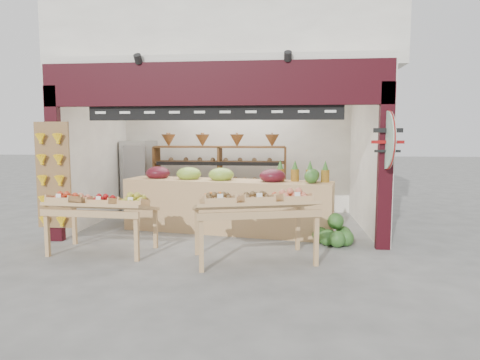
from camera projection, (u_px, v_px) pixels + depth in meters
name	position (u px, v px, depth m)	size (l,w,h in m)	color
ground	(223.00, 231.00, 8.21)	(60.00, 60.00, 0.00)	#61605C
shop_structure	(232.00, 39.00, 9.40)	(6.36, 5.12, 5.40)	white
banana_board	(52.00, 177.00, 7.20)	(0.60, 0.15, 1.80)	brown
gift_sign	(387.00, 140.00, 6.62)	(0.04, 0.93, 0.92)	#A9D5BA
back_shelving	(220.00, 167.00, 9.65)	(2.98, 0.49, 1.84)	brown
refrigerator	(139.00, 176.00, 10.20)	(0.66, 0.66, 1.69)	#ACAFB2
cardboard_stack	(152.00, 211.00, 9.04)	(0.98, 0.71, 0.64)	beige
mid_counter	(226.00, 204.00, 8.07)	(4.01, 1.43, 1.22)	tan
display_table_left	(98.00, 204.00, 6.70)	(1.60, 0.96, 0.99)	tan
display_table_right	(254.00, 202.00, 6.19)	(1.92, 1.39, 1.09)	tan
watermelon_pile	(333.00, 232.00, 7.19)	(0.67, 0.69, 0.53)	#20501A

